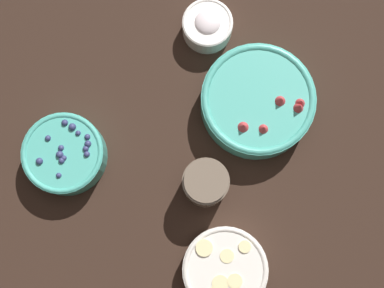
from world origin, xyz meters
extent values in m
plane|color=black|center=(0.00, 0.00, 0.00)|extent=(4.00, 4.00, 0.00)
cylinder|color=#47AD9E|center=(-0.09, 0.17, 0.03)|extent=(0.24, 0.24, 0.06)
torus|color=#47AD9E|center=(-0.09, 0.17, 0.06)|extent=(0.24, 0.24, 0.02)
cylinder|color=red|center=(-0.09, 0.17, 0.05)|extent=(0.19, 0.19, 0.02)
cone|color=red|center=(-0.03, 0.19, 0.07)|extent=(0.03, 0.03, 0.02)
cone|color=red|center=(-0.02, 0.15, 0.07)|extent=(0.03, 0.03, 0.02)
cone|color=red|center=(-0.09, 0.21, 0.07)|extent=(0.04, 0.04, 0.02)
cone|color=red|center=(-0.09, 0.25, 0.07)|extent=(0.03, 0.03, 0.02)
cone|color=red|center=(-0.08, 0.25, 0.07)|extent=(0.03, 0.03, 0.03)
cylinder|color=#47AD9E|center=(0.11, -0.19, 0.03)|extent=(0.17, 0.17, 0.06)
torus|color=#47AD9E|center=(0.11, -0.19, 0.05)|extent=(0.17, 0.17, 0.01)
cylinder|color=navy|center=(0.11, -0.19, 0.05)|extent=(0.13, 0.13, 0.02)
sphere|color=navy|center=(0.11, -0.19, 0.06)|extent=(0.02, 0.02, 0.02)
sphere|color=navy|center=(0.15, -0.18, 0.06)|extent=(0.01, 0.01, 0.01)
sphere|color=navy|center=(0.12, -0.18, 0.06)|extent=(0.01, 0.01, 0.01)
sphere|color=navy|center=(0.10, -0.19, 0.06)|extent=(0.01, 0.01, 0.01)
sphere|color=navy|center=(0.05, -0.18, 0.06)|extent=(0.02, 0.02, 0.02)
sphere|color=navy|center=(0.09, -0.15, 0.06)|extent=(0.01, 0.01, 0.01)
sphere|color=navy|center=(0.13, -0.19, 0.06)|extent=(0.01, 0.01, 0.01)
sphere|color=navy|center=(0.06, -0.17, 0.06)|extent=(0.01, 0.01, 0.01)
sphere|color=navy|center=(0.14, -0.23, 0.06)|extent=(0.01, 0.01, 0.01)
sphere|color=navy|center=(0.05, -0.20, 0.06)|extent=(0.01, 0.01, 0.01)
sphere|color=navy|center=(0.10, -0.14, 0.06)|extent=(0.01, 0.01, 0.01)
sphere|color=navy|center=(0.07, -0.15, 0.06)|extent=(0.01, 0.01, 0.01)
sphere|color=navy|center=(0.08, -0.14, 0.06)|extent=(0.01, 0.01, 0.01)
sphere|color=navy|center=(0.09, -0.23, 0.06)|extent=(0.01, 0.01, 0.01)
cylinder|color=silver|center=(0.26, 0.18, 0.02)|extent=(0.17, 0.17, 0.05)
torus|color=silver|center=(0.26, 0.18, 0.05)|extent=(0.17, 0.17, 0.01)
cylinder|color=beige|center=(0.26, 0.18, 0.04)|extent=(0.13, 0.13, 0.01)
cylinder|color=beige|center=(0.21, 0.20, 0.05)|extent=(0.02, 0.02, 0.01)
cylinder|color=beige|center=(0.28, 0.20, 0.05)|extent=(0.03, 0.03, 0.01)
cylinder|color=beige|center=(0.23, 0.13, 0.05)|extent=(0.03, 0.03, 0.01)
cylinder|color=beige|center=(0.29, 0.17, 0.05)|extent=(0.03, 0.03, 0.00)
cylinder|color=beige|center=(0.23, 0.17, 0.05)|extent=(0.03, 0.03, 0.00)
cylinder|color=white|center=(-0.23, 0.03, 0.02)|extent=(0.11, 0.11, 0.05)
torus|color=white|center=(-0.23, 0.03, 0.05)|extent=(0.11, 0.11, 0.01)
cylinder|color=white|center=(-0.23, 0.03, 0.04)|extent=(0.09, 0.09, 0.01)
ellipsoid|color=white|center=(-0.23, 0.03, 0.05)|extent=(0.06, 0.06, 0.03)
cylinder|color=brown|center=(0.10, 0.10, 0.04)|extent=(0.09, 0.09, 0.09)
cylinder|color=#472819|center=(0.10, 0.10, 0.04)|extent=(0.08, 0.08, 0.06)
cylinder|color=brown|center=(0.10, 0.10, 0.09)|extent=(0.09, 0.09, 0.01)
camera|label=1|loc=(0.21, 0.10, 1.11)|focal=50.00mm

